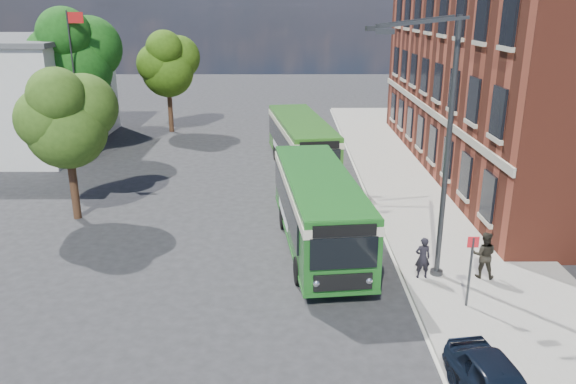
{
  "coord_description": "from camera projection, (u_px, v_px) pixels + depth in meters",
  "views": [
    {
      "loc": [
        -0.15,
        -20.06,
        9.29
      ],
      "look_at": [
        -0.09,
        1.13,
        2.2
      ],
      "focal_mm": 35.0,
      "sensor_mm": 36.0,
      "label": 1
    }
  ],
  "objects": [
    {
      "name": "ground",
      "position": [
        290.0,
        254.0,
        21.97
      ],
      "size": [
        120.0,
        120.0,
        0.0
      ],
      "primitive_type": "plane",
      "color": "#262628",
      "rests_on": "ground"
    },
    {
      "name": "pavement",
      "position": [
        422.0,
        189.0,
        29.55
      ],
      "size": [
        6.0,
        48.0,
        0.15
      ],
      "primitive_type": "cube",
      "color": "gray",
      "rests_on": "ground"
    },
    {
      "name": "kerb_line",
      "position": [
        364.0,
        190.0,
        29.56
      ],
      "size": [
        0.12,
        48.0,
        0.01
      ],
      "primitive_type": "cube",
      "color": "beige",
      "rests_on": "ground"
    },
    {
      "name": "brick_office",
      "position": [
        540.0,
        49.0,
        31.18
      ],
      "size": [
        12.1,
        26.0,
        14.2
      ],
      "color": "maroon",
      "rests_on": "ground"
    },
    {
      "name": "white_building",
      "position": [
        22.0,
        93.0,
        37.83
      ],
      "size": [
        9.4,
        13.4,
        7.3
      ],
      "color": "silver",
      "rests_on": "ground"
    },
    {
      "name": "flagpole",
      "position": [
        76.0,
        83.0,
        32.7
      ],
      "size": [
        0.95,
        0.1,
        9.0
      ],
      "color": "#313335",
      "rests_on": "ground"
    },
    {
      "name": "street_lamp",
      "position": [
        437.0,
        148.0,
        18.57
      ],
      "size": [
        2.96,
        2.38,
        9.0
      ],
      "color": "#313335",
      "rests_on": "ground"
    },
    {
      "name": "bus_stop_sign",
      "position": [
        470.0,
        267.0,
        17.52
      ],
      "size": [
        0.35,
        0.08,
        2.52
      ],
      "color": "#313335",
      "rests_on": "ground"
    },
    {
      "name": "bus_front",
      "position": [
        318.0,
        204.0,
        22.11
      ],
      "size": [
        3.6,
        10.15,
        3.02
      ],
      "color": "#1D5F1D",
      "rests_on": "ground"
    },
    {
      "name": "bus_rear",
      "position": [
        301.0,
        139.0,
        32.74
      ],
      "size": [
        4.08,
        10.58,
        3.02
      ],
      "color": "#2B661B",
      "rests_on": "ground"
    },
    {
      "name": "pedestrian_a",
      "position": [
        423.0,
        258.0,
        19.55
      ],
      "size": [
        0.59,
        0.42,
        1.52
      ],
      "primitive_type": "imported",
      "rotation": [
        0.0,
        0.0,
        3.24
      ],
      "color": "black",
      "rests_on": "pavement"
    },
    {
      "name": "pedestrian_b",
      "position": [
        484.0,
        255.0,
        19.57
      ],
      "size": [
        0.98,
        0.86,
        1.69
      ],
      "primitive_type": "imported",
      "rotation": [
        0.0,
        0.0,
        2.84
      ],
      "color": "black",
      "rests_on": "pavement"
    },
    {
      "name": "tree_left",
      "position": [
        66.0,
        117.0,
        24.2
      ],
      "size": [
        4.08,
        3.88,
        6.89
      ],
      "color": "#342012",
      "rests_on": "ground"
    },
    {
      "name": "tree_mid",
      "position": [
        73.0,
        57.0,
        34.38
      ],
      "size": [
        5.47,
        5.2,
        9.24
      ],
      "color": "#342012",
      "rests_on": "ground"
    },
    {
      "name": "tree_right",
      "position": [
        168.0,
        63.0,
        41.58
      ],
      "size": [
        4.51,
        4.28,
        7.61
      ],
      "color": "#342012",
      "rests_on": "ground"
    }
  ]
}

